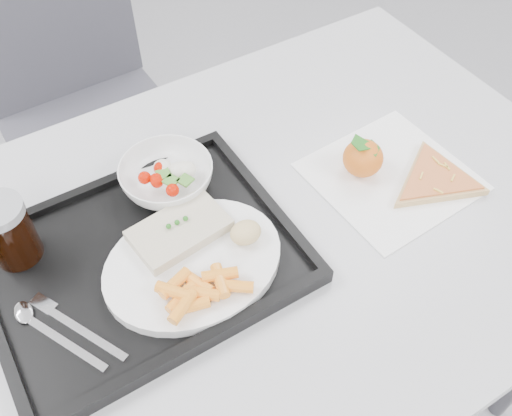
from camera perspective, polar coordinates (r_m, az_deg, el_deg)
The scene contains 14 objects.
table at distance 0.96m, azimuth -0.97°, elevation -4.71°, with size 1.20×0.80×0.75m.
chair at distance 1.55m, azimuth -17.21°, elevation 11.04°, with size 0.43×0.43×0.93m.
tray at distance 0.88m, azimuth -11.29°, elevation -5.19°, with size 0.45×0.35×0.03m.
dinner_plate at distance 0.84m, azimuth -6.29°, elevation -5.50°, with size 0.27×0.27×0.02m.
fish_fillet at distance 0.86m, azimuth -7.67°, elevation -2.19°, with size 0.15×0.10×0.03m.
bread_roll at distance 0.84m, azimuth -1.05°, elevation -2.47°, with size 0.05×0.04×0.03m.
salad_bowl at distance 0.94m, azimuth -8.92°, elevation 3.11°, with size 0.15×0.15×0.05m.
cola_glass at distance 0.89m, azimuth -23.58°, elevation -2.09°, with size 0.07×0.07×0.11m.
cutlery at distance 0.84m, azimuth -19.55°, elevation -11.00°, with size 0.12×0.16×0.01m.
napkin at distance 1.00m, azimuth 13.30°, elevation 3.09°, with size 0.26×0.25×0.00m.
tangerine at distance 0.98m, azimuth 10.65°, elevation 4.94°, with size 0.08×0.08×0.07m.
pizza_slice at distance 1.01m, azimuth 17.49°, elevation 2.78°, with size 0.21×0.21×0.02m.
carrot_pile at distance 0.79m, azimuth -5.82°, elevation -8.17°, with size 0.13×0.08×0.03m.
salad_contents at distance 0.93m, azimuth -8.54°, elevation 3.53°, with size 0.09×0.08×0.03m.
Camera 1 is at (-0.27, -0.18, 1.47)m, focal length 40.00 mm.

